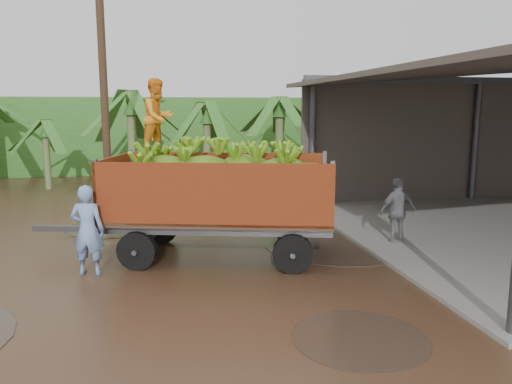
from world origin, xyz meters
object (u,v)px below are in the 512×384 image
banana_trailer (219,192)px  man_blue (88,230)px  man_grey (397,211)px  utility_pole (104,86)px

banana_trailer → man_blue: 2.70m
banana_trailer → man_grey: banana_trailer is taller
man_blue → man_grey: size_ratio=1.10×
utility_pole → man_blue: bearing=-87.9°
man_blue → utility_pole: 7.20m
man_grey → banana_trailer: bearing=-4.5°
banana_trailer → utility_pole: utility_pole is taller
banana_trailer → man_grey: (4.13, 0.15, -0.61)m
banana_trailer → utility_pole: size_ratio=0.87×
man_grey → utility_pole: 9.49m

